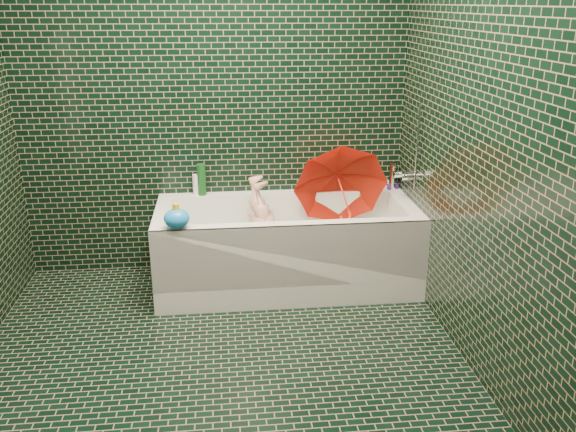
{
  "coord_description": "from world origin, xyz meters",
  "views": [
    {
      "loc": [
        0.05,
        -2.72,
        1.82
      ],
      "look_at": [
        0.44,
        0.82,
        0.55
      ],
      "focal_mm": 38.0,
      "sensor_mm": 36.0,
      "label": 1
    }
  ],
  "objects": [
    {
      "name": "floor",
      "position": [
        0.0,
        0.0,
        0.0
      ],
      "size": [
        2.8,
        2.8,
        0.0
      ],
      "primitive_type": "plane",
      "color": "black",
      "rests_on": "ground"
    },
    {
      "name": "rubber_duck",
      "position": [
        0.98,
        1.36,
        0.6
      ],
      "size": [
        0.13,
        0.11,
        0.1
      ],
      "rotation": [
        0.0,
        0.0,
        0.42
      ],
      "color": "yellow",
      "rests_on": "bathtub"
    },
    {
      "name": "bath_toy",
      "position": [
        -0.23,
        0.68,
        0.62
      ],
      "size": [
        0.16,
        0.13,
        0.15
      ],
      "rotation": [
        0.0,
        0.0,
        0.04
      ],
      "color": "#187DDA",
      "rests_on": "bathtub"
    },
    {
      "name": "water",
      "position": [
        0.45,
        1.02,
        0.3
      ],
      "size": [
        1.48,
        0.53,
        0.0
      ],
      "primitive_type": "cube",
      "color": "silver",
      "rests_on": "bathtub"
    },
    {
      "name": "bottle_left_tall",
      "position": [
        -0.1,
        1.34,
        0.66
      ],
      "size": [
        0.07,
        0.07,
        0.22
      ],
      "primitive_type": "cylinder",
      "rotation": [
        0.0,
        0.0,
        0.28
      ],
      "color": "#124216",
      "rests_on": "bathtub"
    },
    {
      "name": "wall_back",
      "position": [
        0.0,
        1.4,
        1.25
      ],
      "size": [
        2.8,
        0.0,
        2.8
      ],
      "primitive_type": "plane",
      "rotation": [
        1.57,
        0.0,
        0.0
      ],
      "color": "black",
      "rests_on": "floor"
    },
    {
      "name": "bottle_right_tall",
      "position": [
        1.07,
        1.36,
        0.67
      ],
      "size": [
        0.06,
        0.06,
        0.24
      ],
      "primitive_type": "cylinder",
      "rotation": [
        0.0,
        0.0,
        -0.15
      ],
      "color": "#124216",
      "rests_on": "bathtub"
    },
    {
      "name": "soap_bottle_a",
      "position": [
        1.25,
        1.33,
        0.55
      ],
      "size": [
        0.14,
        0.14,
        0.27
      ],
      "primitive_type": "imported",
      "rotation": [
        0.0,
        0.0,
        0.42
      ],
      "color": "white",
      "rests_on": "bathtub"
    },
    {
      "name": "soap_bottle_b",
      "position": [
        1.25,
        1.31,
        0.55
      ],
      "size": [
        0.1,
        0.11,
        0.18
      ],
      "primitive_type": "imported",
      "rotation": [
        0.0,
        0.0,
        0.36
      ],
      "color": "#43217C",
      "rests_on": "bathtub"
    },
    {
      "name": "wall_right",
      "position": [
        1.3,
        0.0,
        1.25
      ],
      "size": [
        0.0,
        2.8,
        2.8
      ],
      "primitive_type": "plane",
      "rotation": [
        1.57,
        0.0,
        -1.57
      ],
      "color": "black",
      "rests_on": "floor"
    },
    {
      "name": "umbrella",
      "position": [
        0.84,
        1.08,
        0.6
      ],
      "size": [
        0.79,
        0.81,
        0.9
      ],
      "primitive_type": "imported",
      "rotation": [
        0.35,
        -0.44,
        -0.14
      ],
      "color": "red",
      "rests_on": "bathtub"
    },
    {
      "name": "child",
      "position": [
        0.33,
        1.06,
        0.31
      ],
      "size": [
        0.89,
        0.37,
        0.34
      ],
      "primitive_type": "imported",
      "rotation": [
        -1.4,
        0.0,
        -1.5
      ],
      "color": "#D89C87",
      "rests_on": "bathtub"
    },
    {
      "name": "faucet",
      "position": [
        1.26,
        1.02,
        0.77
      ],
      "size": [
        0.18,
        0.19,
        0.55
      ],
      "color": "silver",
      "rests_on": "wall_right"
    },
    {
      "name": "soap_bottle_c",
      "position": [
        1.21,
        1.37,
        0.55
      ],
      "size": [
        0.15,
        0.15,
        0.15
      ],
      "primitive_type": "imported",
      "rotation": [
        0.0,
        0.0,
        0.35
      ],
      "color": "#124216",
      "rests_on": "bathtub"
    },
    {
      "name": "bottle_right_pump",
      "position": [
        1.24,
        1.33,
        0.65
      ],
      "size": [
        0.06,
        0.06,
        0.2
      ],
      "primitive_type": "cylinder",
      "rotation": [
        0.0,
        0.0,
        -0.13
      ],
      "color": "silver",
      "rests_on": "bathtub"
    },
    {
      "name": "bath_mat",
      "position": [
        0.45,
        1.02,
        0.16
      ],
      "size": [
        1.35,
        0.47,
        0.01
      ],
      "primitive_type": "cube",
      "color": "green",
      "rests_on": "bathtub"
    },
    {
      "name": "wall_front",
      "position": [
        0.0,
        -1.4,
        1.25
      ],
      "size": [
        2.8,
        0.0,
        2.8
      ],
      "primitive_type": "plane",
      "rotation": [
        -1.57,
        0.0,
        0.0
      ],
      "color": "black",
      "rests_on": "floor"
    },
    {
      "name": "bathtub",
      "position": [
        0.45,
        1.01,
        0.21
      ],
      "size": [
        1.7,
        0.75,
        0.55
      ],
      "color": "white",
      "rests_on": "floor"
    },
    {
      "name": "bottle_left_short",
      "position": [
        -0.14,
        1.36,
        0.62
      ],
      "size": [
        0.06,
        0.06,
        0.14
      ],
      "primitive_type": "cylinder",
      "rotation": [
        0.0,
        0.0,
        -0.1
      ],
      "color": "white",
      "rests_on": "bathtub"
    }
  ]
}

